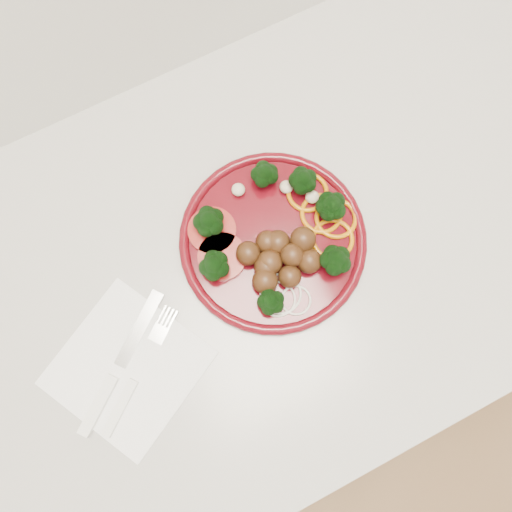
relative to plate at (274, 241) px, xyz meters
name	(u,v)px	position (x,y,z in m)	size (l,w,h in m)	color
counter	(289,283)	(0.05, 0.00, -0.47)	(2.40, 0.60, 0.90)	white
plate	(274,241)	(0.00, 0.00, 0.00)	(0.25, 0.25, 0.05)	#4F070F
napkin	(128,368)	(-0.24, -0.06, -0.01)	(0.16, 0.16, 0.00)	white
knife	(112,381)	(-0.26, -0.06, -0.01)	(0.16, 0.13, 0.01)	silver
fork	(128,392)	(-0.25, -0.09, -0.01)	(0.15, 0.12, 0.01)	white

